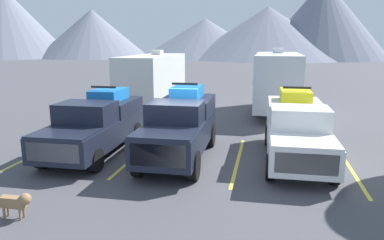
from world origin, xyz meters
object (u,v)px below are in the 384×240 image
(pickup_truck_a, at_px, (96,123))
(pickup_truck_c, at_px, (297,128))
(pickup_truck_b, at_px, (180,125))
(camper_trailer_b, at_px, (277,80))
(camper_trailer_a, at_px, (153,78))
(dog, at_px, (17,202))

(pickup_truck_a, xyz_separation_m, pickup_truck_c, (7.54, 0.54, 0.03))
(pickup_truck_a, xyz_separation_m, pickup_truck_b, (3.38, -0.12, 0.12))
(pickup_truck_a, bearing_deg, pickup_truck_c, 4.10)
(pickup_truck_a, distance_m, camper_trailer_b, 11.42)
(camper_trailer_a, bearing_deg, camper_trailer_b, -2.10)
(camper_trailer_a, height_order, dog, camper_trailer_a)
(pickup_truck_b, xyz_separation_m, dog, (-2.76, -5.47, -0.79))
(pickup_truck_b, distance_m, dog, 6.18)
(pickup_truck_a, height_order, pickup_truck_c, pickup_truck_c)
(dog, bearing_deg, pickup_truck_c, 41.57)
(pickup_truck_a, relative_size, camper_trailer_b, 0.72)
(pickup_truck_a, bearing_deg, dog, -83.66)
(camper_trailer_a, bearing_deg, dog, -85.23)
(camper_trailer_b, xyz_separation_m, dog, (-6.37, -14.58, -1.57))
(dog, bearing_deg, camper_trailer_b, 66.40)
(pickup_truck_c, distance_m, camper_trailer_b, 8.51)
(pickup_truck_a, height_order, dog, pickup_truck_a)
(pickup_truck_a, xyz_separation_m, camper_trailer_a, (-0.62, 9.26, 0.81))
(pickup_truck_a, relative_size, pickup_truck_c, 0.98)
(camper_trailer_b, bearing_deg, dog, -113.60)
(pickup_truck_b, height_order, dog, pickup_truck_b)
(pickup_truck_b, height_order, camper_trailer_b, camper_trailer_b)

